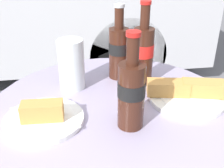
{
  "coord_description": "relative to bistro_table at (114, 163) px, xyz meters",
  "views": [
    {
      "loc": [
        -0.1,
        -0.65,
        1.18
      ],
      "look_at": [
        0.0,
        0.03,
        0.82
      ],
      "focal_mm": 45.0,
      "sensor_mm": 36.0,
      "label": 1
    }
  ],
  "objects": [
    {
      "name": "lunch_plate_far",
      "position": [
        0.21,
        0.01,
        0.23
      ],
      "size": [
        0.23,
        0.21,
        0.06
      ],
      "color": "white",
      "rests_on": "bistro_table"
    },
    {
      "name": "drinking_glass",
      "position": [
        -0.11,
        0.13,
        0.28
      ],
      "size": [
        0.08,
        0.08,
        0.15
      ],
      "color": "black",
      "rests_on": "bistro_table"
    },
    {
      "name": "bistro_table",
      "position": [
        0.0,
        0.0,
        0.0
      ],
      "size": [
        0.7,
        0.7,
        0.77
      ],
      "color": "gold",
      "rests_on": "ground_plane"
    },
    {
      "name": "lunch_plate_near",
      "position": [
        -0.18,
        -0.05,
        0.22
      ],
      "size": [
        0.2,
        0.2,
        0.06
      ],
      "color": "white",
      "rests_on": "bistro_table"
    },
    {
      "name": "cola_bottle_center",
      "position": [
        0.04,
        0.18,
        0.3
      ],
      "size": [
        0.06,
        0.06,
        0.24
      ],
      "color": "#3D1E14",
      "rests_on": "bistro_table"
    },
    {
      "name": "cola_bottle_right",
      "position": [
        0.03,
        -0.09,
        0.3
      ],
      "size": [
        0.07,
        0.07,
        0.24
      ],
      "color": "#3D1E14",
      "rests_on": "bistro_table"
    },
    {
      "name": "cola_bottle_left",
      "position": [
        0.11,
        0.13,
        0.31
      ],
      "size": [
        0.06,
        0.06,
        0.25
      ],
      "color": "#3D1E14",
      "rests_on": "bistro_table"
    }
  ]
}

